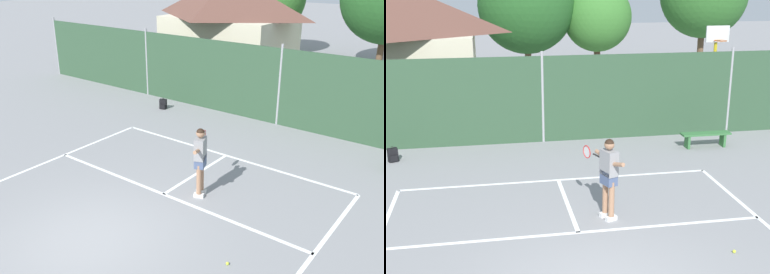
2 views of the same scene
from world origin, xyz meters
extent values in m
plane|color=gray|center=(0.00, 0.00, 0.00)|extent=(120.00, 120.00, 0.00)
cube|color=white|center=(0.00, 5.50, 0.00)|extent=(8.20, 0.10, 0.01)
cube|color=white|center=(0.00, 2.48, 0.00)|extent=(8.20, 0.10, 0.01)
cube|color=white|center=(0.00, 3.96, 0.00)|extent=(0.10, 2.97, 0.01)
cube|color=#2D4C33|center=(0.00, 9.00, 1.42)|extent=(26.00, 0.05, 2.84)
cylinder|color=#99999E|center=(-13.00, 9.00, 1.50)|extent=(0.09, 0.09, 2.99)
cylinder|color=#99999E|center=(-6.50, 9.00, 1.50)|extent=(0.09, 0.09, 2.99)
cylinder|color=#99999E|center=(0.00, 9.00, 1.50)|extent=(0.09, 0.09, 2.99)
cube|color=beige|center=(-5.11, 13.62, 1.59)|extent=(5.85, 4.30, 3.17)
cylinder|color=brown|center=(-10.23, 20.84, 1.01)|extent=(0.36, 0.36, 2.03)
cylinder|color=brown|center=(-6.45, 20.84, 0.88)|extent=(0.36, 0.36, 1.75)
cylinder|color=brown|center=(0.51, 20.84, 0.87)|extent=(0.36, 0.36, 1.75)
cube|color=silver|center=(0.82, 2.92, 0.05)|extent=(0.29, 0.20, 0.10)
cube|color=silver|center=(0.73, 3.14, 0.05)|extent=(0.29, 0.20, 0.10)
cylinder|color=#A37556|center=(0.82, 2.92, 0.51)|extent=(0.13, 0.13, 0.82)
cylinder|color=#A37556|center=(0.73, 3.14, 0.51)|extent=(0.13, 0.13, 0.82)
cube|color=#47567A|center=(0.77, 3.03, 0.98)|extent=(0.35, 0.42, 0.32)
cube|color=gray|center=(0.77, 3.03, 1.32)|extent=(0.37, 0.46, 0.56)
sphere|color=#A37556|center=(0.77, 3.03, 1.73)|extent=(0.22, 0.22, 0.22)
sphere|color=black|center=(0.77, 3.03, 1.75)|extent=(0.21, 0.21, 0.21)
cylinder|color=#A37556|center=(0.68, 3.21, 1.42)|extent=(0.28, 0.55, 0.17)
cylinder|color=#A37556|center=(0.87, 2.77, 1.37)|extent=(0.26, 0.51, 0.22)
cylinder|color=black|center=(0.59, 3.39, 1.37)|extent=(0.14, 0.29, 0.04)
torus|color=red|center=(0.41, 3.70, 1.37)|extent=(0.13, 0.29, 0.30)
cylinder|color=silver|center=(0.41, 3.70, 1.37)|extent=(0.10, 0.25, 0.26)
sphere|color=#CCE033|center=(2.84, 1.11, 0.03)|extent=(0.07, 0.07, 0.07)
cube|color=black|center=(-4.59, 7.84, 0.20)|extent=(0.33, 0.27, 0.40)
cube|color=black|center=(-4.55, 7.73, 0.12)|extent=(0.23, 0.14, 0.18)
torus|color=black|center=(-4.59, 7.84, 0.42)|extent=(0.09, 0.05, 0.09)
camera|label=1|loc=(6.40, -4.81, 5.61)|focal=39.61mm
camera|label=2|loc=(-1.70, -6.95, 5.03)|focal=47.16mm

